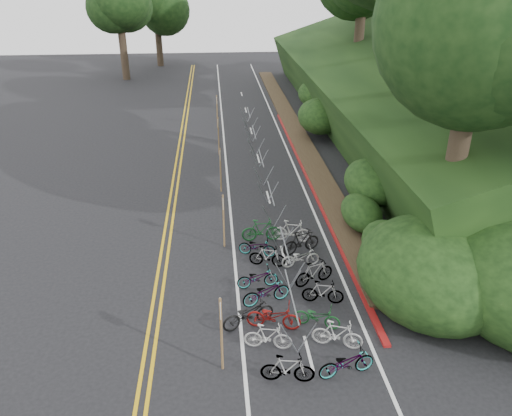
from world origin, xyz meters
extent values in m
plane|color=black|center=(0.00, 0.00, 0.00)|extent=(120.00, 120.00, 0.00)
cube|color=gold|center=(-2.15, 10.00, 0.00)|extent=(0.12, 80.00, 0.01)
cube|color=gold|center=(-1.85, 10.00, 0.00)|extent=(0.12, 80.00, 0.01)
cube|color=silver|center=(1.00, 10.00, 0.00)|extent=(0.12, 80.00, 0.01)
cube|color=silver|center=(5.20, 10.00, 0.00)|extent=(0.12, 80.00, 0.01)
cube|color=silver|center=(3.10, -2.00, 0.00)|extent=(0.10, 1.60, 0.01)
cube|color=silver|center=(3.10, 4.00, 0.00)|extent=(0.10, 1.60, 0.01)
cube|color=silver|center=(3.10, 10.00, 0.00)|extent=(0.10, 1.60, 0.01)
cube|color=silver|center=(3.10, 16.00, 0.00)|extent=(0.10, 1.60, 0.01)
cube|color=silver|center=(3.10, 22.00, 0.00)|extent=(0.10, 1.60, 0.01)
cube|color=silver|center=(3.10, 28.00, 0.00)|extent=(0.10, 1.60, 0.01)
cube|color=silver|center=(3.10, 34.00, 0.00)|extent=(0.10, 1.60, 0.01)
cube|color=maroon|center=(5.70, 12.00, 0.05)|extent=(0.25, 28.00, 0.10)
cube|color=black|center=(13.50, 22.00, 2.80)|extent=(12.32, 44.00, 9.11)
cube|color=#382819|center=(6.40, 22.00, 0.08)|extent=(1.40, 44.00, 0.16)
ellipsoid|color=#284C19|center=(7.20, 3.00, 1.04)|extent=(2.00, 2.80, 1.60)
ellipsoid|color=#284C19|center=(8.00, 8.00, 1.55)|extent=(2.60, 3.64, 2.08)
ellipsoid|color=#284C19|center=(9.20, 14.00, 1.99)|extent=(2.20, 3.08, 1.76)
ellipsoid|color=#284C19|center=(7.80, 20.00, 1.56)|extent=(3.00, 4.20, 2.40)
ellipsoid|color=#284C19|center=(8.50, 26.00, 1.73)|extent=(2.40, 3.36, 1.92)
ellipsoid|color=#284C19|center=(9.80, 30.00, 2.41)|extent=(2.80, 3.92, 2.24)
ellipsoid|color=#284C19|center=(7.00, 6.00, 0.90)|extent=(1.80, 2.52, 1.44)
ellipsoid|color=#284C19|center=(10.00, 18.00, 2.60)|extent=(3.20, 4.48, 2.56)
ellipsoid|color=black|center=(8.00, 0.50, 1.21)|extent=(5.28, 6.16, 3.52)
cylinder|color=#2D2319|center=(9.50, 3.00, 3.93)|extent=(0.79, 0.79, 5.46)
ellipsoid|color=black|center=(9.50, 3.00, 8.90)|extent=(7.46, 7.46, 7.09)
cylinder|color=#2D2319|center=(12.00, 6.00, 6.16)|extent=(0.86, 0.86, 6.72)
cylinder|color=#2D2319|center=(11.00, 12.00, 5.65)|extent=(0.84, 0.84, 6.30)
cylinder|color=#2D2319|center=(13.50, 20.00, 6.77)|extent=(0.88, 0.88, 7.14)
cylinder|color=#2D2319|center=(12.50, 28.00, 5.74)|extent=(0.81, 0.81, 5.88)
cylinder|color=#2D2319|center=(15.00, 36.00, 6.86)|extent=(0.86, 0.86, 6.72)
cylinder|color=#2D2319|center=(-9.00, 42.00, 2.73)|extent=(0.79, 0.79, 5.46)
ellipsoid|color=black|center=(-9.00, 42.00, 7.70)|extent=(7.46, 7.46, 7.09)
cylinder|color=#2D2319|center=(-6.00, 50.00, 2.52)|extent=(0.77, 0.77, 5.04)
ellipsoid|color=black|center=(-6.00, 50.00, 7.00)|extent=(6.53, 6.53, 6.20)
cylinder|color=gray|center=(2.74, -0.50, 1.19)|extent=(0.05, 3.15, 0.05)
cylinder|color=gray|center=(2.46, -1.98, 0.59)|extent=(0.60, 0.04, 1.17)
cylinder|color=gray|center=(3.02, -1.98, 0.59)|extent=(0.60, 0.04, 1.17)
cylinder|color=gray|center=(2.46, 0.98, 0.59)|extent=(0.60, 0.04, 1.17)
cylinder|color=gray|center=(3.02, 0.98, 0.59)|extent=(0.60, 0.04, 1.17)
cylinder|color=gray|center=(3.00, 3.00, 1.15)|extent=(0.05, 3.00, 0.05)
cylinder|color=gray|center=(2.72, 1.60, 0.57)|extent=(0.58, 0.04, 1.13)
cylinder|color=gray|center=(3.28, 1.60, 0.57)|extent=(0.58, 0.04, 1.13)
cylinder|color=gray|center=(2.72, 4.40, 0.57)|extent=(0.58, 0.04, 1.13)
cylinder|color=gray|center=(3.28, 4.40, 0.57)|extent=(0.58, 0.04, 1.13)
cylinder|color=gray|center=(3.00, 8.00, 1.15)|extent=(0.05, 3.00, 0.05)
cylinder|color=gray|center=(2.72, 6.60, 0.57)|extent=(0.58, 0.04, 1.13)
cylinder|color=gray|center=(3.28, 6.60, 0.57)|extent=(0.58, 0.04, 1.13)
cylinder|color=gray|center=(2.72, 9.40, 0.57)|extent=(0.58, 0.04, 1.13)
cylinder|color=gray|center=(3.28, 9.40, 0.57)|extent=(0.58, 0.04, 1.13)
cylinder|color=gray|center=(3.00, 13.00, 1.15)|extent=(0.05, 3.00, 0.05)
cylinder|color=gray|center=(2.72, 11.60, 0.57)|extent=(0.58, 0.04, 1.13)
cylinder|color=gray|center=(3.28, 11.60, 0.57)|extent=(0.58, 0.04, 1.13)
cylinder|color=gray|center=(2.72, 14.40, 0.57)|extent=(0.58, 0.04, 1.13)
cylinder|color=gray|center=(3.28, 14.40, 0.57)|extent=(0.58, 0.04, 1.13)
cylinder|color=gray|center=(3.00, 18.00, 1.15)|extent=(0.05, 3.00, 0.05)
cylinder|color=gray|center=(2.72, 16.60, 0.57)|extent=(0.58, 0.04, 1.13)
cylinder|color=gray|center=(3.28, 16.60, 0.57)|extent=(0.58, 0.04, 1.13)
cylinder|color=gray|center=(2.72, 19.40, 0.57)|extent=(0.58, 0.04, 1.13)
cylinder|color=gray|center=(3.28, 19.40, 0.57)|extent=(0.58, 0.04, 1.13)
cylinder|color=gray|center=(3.00, 23.00, 1.15)|extent=(0.05, 3.00, 0.05)
cylinder|color=gray|center=(2.72, 21.60, 0.57)|extent=(0.58, 0.04, 1.13)
cylinder|color=gray|center=(3.28, 21.60, 0.57)|extent=(0.58, 0.04, 1.13)
cylinder|color=gray|center=(2.72, 24.40, 0.57)|extent=(0.58, 0.04, 1.13)
cylinder|color=gray|center=(3.28, 24.40, 0.57)|extent=(0.58, 0.04, 1.13)
cylinder|color=brown|center=(0.33, -2.46, 1.32)|extent=(0.08, 0.08, 2.64)
cube|color=silver|center=(0.33, -2.46, 2.29)|extent=(0.02, 0.40, 0.50)
cylinder|color=brown|center=(0.60, 5.00, 1.25)|extent=(0.08, 0.08, 2.50)
cube|color=silver|center=(0.60, 5.00, 2.15)|extent=(0.02, 0.40, 0.50)
cylinder|color=brown|center=(0.60, 11.00, 1.25)|extent=(0.08, 0.08, 2.50)
cube|color=silver|center=(0.60, 11.00, 2.15)|extent=(0.02, 0.40, 0.50)
cylinder|color=brown|center=(0.60, 17.00, 1.25)|extent=(0.08, 0.08, 2.50)
cube|color=silver|center=(0.60, 17.00, 2.15)|extent=(0.02, 0.40, 0.50)
cylinder|color=brown|center=(0.60, 23.00, 1.25)|extent=(0.08, 0.08, 2.50)
cube|color=silver|center=(0.60, 23.00, 2.15)|extent=(0.02, 0.40, 0.50)
imported|color=black|center=(1.27, -0.49, 0.50)|extent=(1.31, 2.02, 1.00)
imported|color=slate|center=(2.24, -3.14, 0.49)|extent=(0.71, 1.68, 0.98)
imported|color=slate|center=(4.05, -3.03, 0.47)|extent=(0.99, 1.89, 0.95)
imported|color=beige|center=(1.82, -1.67, 0.47)|extent=(0.75, 1.62, 0.94)
imported|color=beige|center=(4.06, -1.78, 0.50)|extent=(0.98, 1.72, 1.00)
imported|color=maroon|center=(2.12, -0.68, 0.49)|extent=(1.05, 1.97, 0.98)
imported|color=#144C1E|center=(3.61, -0.72, 0.42)|extent=(1.10, 1.70, 0.84)
imported|color=slate|center=(2.01, 0.74, 0.48)|extent=(1.16, 1.95, 0.97)
imported|color=slate|center=(4.08, 0.59, 0.46)|extent=(0.77, 1.60, 0.93)
imported|color=slate|center=(1.79, 1.78, 0.42)|extent=(0.75, 1.66, 0.84)
imported|color=slate|center=(3.99, 1.81, 0.51)|extent=(1.08, 1.75, 1.02)
imported|color=slate|center=(2.33, 3.25, 0.46)|extent=(0.82, 1.59, 0.92)
imported|color=beige|center=(3.68, 3.11, 0.42)|extent=(0.78, 1.67, 0.85)
imported|color=slate|center=(1.98, 4.13, 0.43)|extent=(1.03, 1.72, 0.85)
imported|color=black|center=(3.89, 4.19, 0.54)|extent=(1.13, 1.85, 1.08)
imported|color=#144C1E|center=(2.28, 5.36, 0.53)|extent=(0.51, 1.78, 1.07)
imported|color=beige|center=(3.64, 5.19, 0.52)|extent=(0.92, 1.80, 1.04)
camera|label=1|loc=(0.36, -14.17, 11.20)|focal=35.00mm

